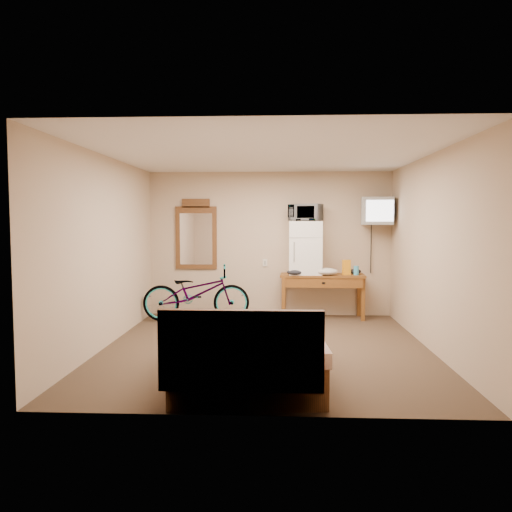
# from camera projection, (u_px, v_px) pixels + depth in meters

# --- Properties ---
(room) EXTENTS (4.60, 4.64, 2.50)m
(room) POSITION_uv_depth(u_px,v_px,m) (266.00, 252.00, 6.42)
(room) COLOR #463523
(room) RESTS_ON ground
(desk) EXTENTS (1.43, 0.60, 0.75)m
(desk) POSITION_uv_depth(u_px,v_px,m) (322.00, 281.00, 8.41)
(desk) COLOR brown
(desk) RESTS_ON floor
(mini_fridge) EXTENTS (0.56, 0.55, 0.90)m
(mini_fridge) POSITION_uv_depth(u_px,v_px,m) (305.00, 248.00, 8.44)
(mini_fridge) COLOR white
(mini_fridge) RESTS_ON desk
(microwave) EXTENTS (0.61, 0.51, 0.29)m
(microwave) POSITION_uv_depth(u_px,v_px,m) (306.00, 213.00, 8.39)
(microwave) COLOR white
(microwave) RESTS_ON mini_fridge
(snack_bag) EXTENTS (0.14, 0.11, 0.25)m
(snack_bag) POSITION_uv_depth(u_px,v_px,m) (346.00, 267.00, 8.36)
(snack_bag) COLOR #FFA016
(snack_bag) RESTS_ON desk
(blue_cup) EXTENTS (0.09, 0.09, 0.15)m
(blue_cup) POSITION_uv_depth(u_px,v_px,m) (356.00, 270.00, 8.32)
(blue_cup) COLOR #40ADDB
(blue_cup) RESTS_ON desk
(cloth_cream) EXTENTS (0.39, 0.30, 0.12)m
(cloth_cream) POSITION_uv_depth(u_px,v_px,m) (326.00, 272.00, 8.28)
(cloth_cream) COLOR silver
(cloth_cream) RESTS_ON desk
(cloth_dark_a) EXTENTS (0.26, 0.20, 0.10)m
(cloth_dark_a) POSITION_uv_depth(u_px,v_px,m) (295.00, 272.00, 8.27)
(cloth_dark_a) COLOR black
(cloth_dark_a) RESTS_ON desk
(cloth_dark_b) EXTENTS (0.20, 0.16, 0.09)m
(cloth_dark_b) POSITION_uv_depth(u_px,v_px,m) (355.00, 271.00, 8.43)
(cloth_dark_b) COLOR black
(cloth_dark_b) RESTS_ON desk
(crt_television) EXTENTS (0.58, 0.63, 0.46)m
(crt_television) POSITION_uv_depth(u_px,v_px,m) (377.00, 211.00, 8.31)
(crt_television) COLOR black
(crt_television) RESTS_ON room
(wall_mirror) EXTENTS (0.72, 0.04, 1.22)m
(wall_mirror) POSITION_uv_depth(u_px,v_px,m) (196.00, 235.00, 8.73)
(wall_mirror) COLOR brown
(wall_mirror) RESTS_ON room
(bicycle) EXTENTS (1.81, 0.82, 0.92)m
(bicycle) POSITION_uv_depth(u_px,v_px,m) (196.00, 293.00, 8.25)
(bicycle) COLOR black
(bicycle) RESTS_ON floor
(bed) EXTENTS (1.56, 2.00, 0.90)m
(bed) POSITION_uv_depth(u_px,v_px,m) (248.00, 353.00, 5.12)
(bed) COLOR brown
(bed) RESTS_ON floor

